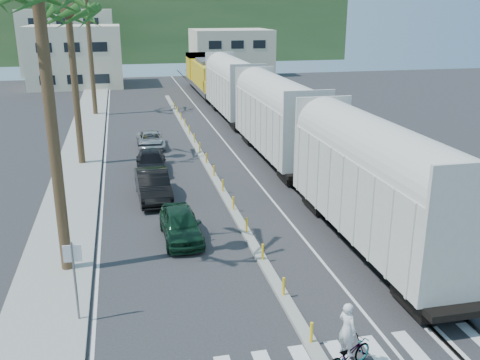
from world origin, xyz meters
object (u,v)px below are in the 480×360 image
(street_sign, at_px, (74,271))
(car_second, at_px, (153,185))
(car_lead, at_px, (181,224))
(cyclist, at_px, (348,349))

(street_sign, distance_m, car_second, 12.46)
(car_lead, xyz_separation_m, car_second, (-0.89, 5.78, 0.08))
(car_second, bearing_deg, cyclist, -76.40)
(street_sign, relative_size, car_lead, 0.69)
(street_sign, height_order, car_second, street_sign)
(street_sign, bearing_deg, car_second, 74.47)
(car_second, distance_m, cyclist, 16.90)
(cyclist, bearing_deg, car_lead, -5.11)
(street_sign, xyz_separation_m, car_lead, (4.21, 6.18, -1.24))
(car_lead, bearing_deg, car_second, 97.18)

